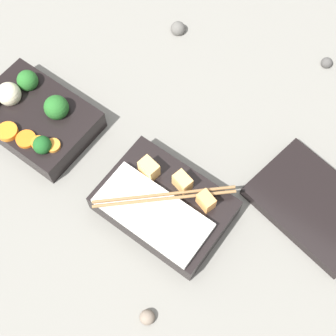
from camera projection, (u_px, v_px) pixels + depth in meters
ground_plane at (95, 170)px, 0.77m from camera, size 3.00×3.00×0.00m
bento_tray_vegetable at (34, 116)px, 0.78m from camera, size 0.19×0.14×0.07m
bento_tray_rice at (164, 205)px, 0.71m from camera, size 0.19×0.15×0.07m
bento_lid at (314, 205)px, 0.73m from camera, size 0.21×0.16×0.02m
pebble_0 at (147, 317)px, 0.66m from camera, size 0.02×0.02×0.02m
pebble_1 at (178, 29)px, 0.89m from camera, size 0.03×0.03×0.03m
pebble_2 at (327, 63)px, 0.86m from camera, size 0.02×0.02×0.02m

